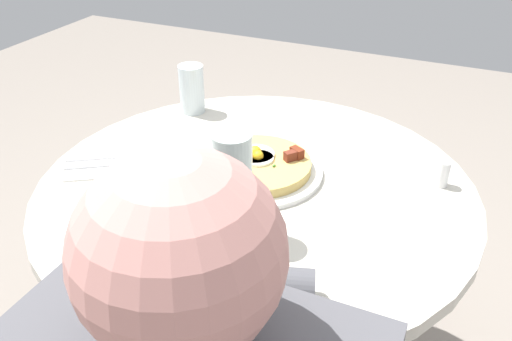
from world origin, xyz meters
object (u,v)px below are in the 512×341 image
object	(u,v)px
fork	(104,165)
water_bottle	(233,186)
breakfast_pizza	(256,164)
bread_plate	(145,221)
knife	(105,157)
dining_table	(256,243)
salt_shaker	(443,174)
water_glass	(192,89)
pizza_plate	(256,171)

from	to	relation	value
fork	water_bottle	xyz separation A→B (m)	(0.38, -0.09, 0.10)
breakfast_pizza	bread_plate	xyz separation A→B (m)	(-0.12, -0.26, -0.02)
knife	water_bottle	bearing A→B (deg)	-50.00
dining_table	water_bottle	world-z (taller)	water_bottle
dining_table	water_bottle	bearing A→B (deg)	-79.24
dining_table	water_bottle	size ratio (longest dim) A/B	4.53
knife	salt_shaker	bearing A→B (deg)	-16.95
fork	dining_table	bearing A→B (deg)	-19.43
breakfast_pizza	salt_shaker	world-z (taller)	breakfast_pizza
knife	water_bottle	size ratio (longest dim) A/B	0.85
fork	water_glass	distance (m)	0.35
bread_plate	knife	xyz separation A→B (m)	(-0.23, 0.17, 0.00)
breakfast_pizza	fork	xyz separation A→B (m)	(-0.33, -0.12, -0.02)
pizza_plate	salt_shaker	xyz separation A→B (m)	(0.38, 0.12, 0.02)
knife	pizza_plate	bearing A→B (deg)	-18.52
dining_table	water_glass	size ratio (longest dim) A/B	7.22
water_glass	salt_shaker	distance (m)	0.69
pizza_plate	fork	bearing A→B (deg)	-160.18
dining_table	pizza_plate	size ratio (longest dim) A/B	3.22
breakfast_pizza	fork	distance (m)	0.35
dining_table	salt_shaker	xyz separation A→B (m)	(0.37, 0.16, 0.20)
dining_table	water_glass	world-z (taller)	water_glass
bread_plate	water_bottle	bearing A→B (deg)	14.84
pizza_plate	salt_shaker	distance (m)	0.40
breakfast_pizza	fork	size ratio (longest dim) A/B	1.36
dining_table	knife	bearing A→B (deg)	-171.99
fork	bread_plate	bearing A→B (deg)	-66.56
water_bottle	bread_plate	bearing A→B (deg)	-165.16
knife	water_glass	world-z (taller)	water_glass
breakfast_pizza	salt_shaker	bearing A→B (deg)	16.99
dining_table	bread_plate	world-z (taller)	bread_plate
fork	salt_shaker	bearing A→B (deg)	-14.33
bread_plate	knife	distance (m)	0.28
breakfast_pizza	salt_shaker	size ratio (longest dim) A/B	4.13
breakfast_pizza	water_glass	xyz separation A→B (m)	(-0.29, 0.23, 0.04)
fork	salt_shaker	world-z (taller)	salt_shaker
pizza_plate	bread_plate	xyz separation A→B (m)	(-0.12, -0.26, -0.00)
water_bottle	fork	bearing A→B (deg)	166.16
dining_table	water_glass	xyz separation A→B (m)	(-0.31, 0.27, 0.23)
salt_shaker	water_bottle	bearing A→B (deg)	-135.56
water_glass	knife	bearing A→B (deg)	-99.56
bread_plate	breakfast_pizza	bearing A→B (deg)	64.60
pizza_plate	bread_plate	world-z (taller)	pizza_plate
pizza_plate	water_bottle	world-z (taller)	water_bottle
breakfast_pizza	knife	size ratio (longest dim) A/B	1.36
salt_shaker	bread_plate	bearing A→B (deg)	-143.50
knife	dining_table	bearing A→B (deg)	-24.73
pizza_plate	water_glass	size ratio (longest dim) A/B	2.24
dining_table	salt_shaker	world-z (taller)	salt_shaker
water_glass	salt_shaker	bearing A→B (deg)	-9.20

